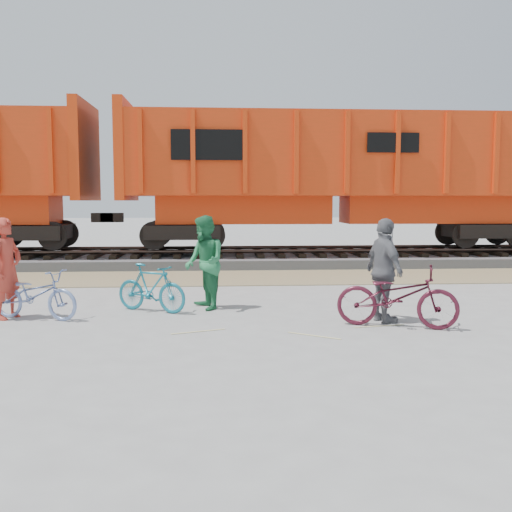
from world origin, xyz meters
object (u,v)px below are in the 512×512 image
Objects in this scene: bicycle_maroon at (397,296)px; person_woman at (385,271)px; bicycle_teal at (151,288)px; person_solo at (7,268)px; hopper_car_center at (336,173)px; person_man at (204,262)px; bicycle_blue at (35,294)px.

person_woman reaches higher than bicycle_maroon.
person_solo is at bearing 129.46° from bicycle_teal.
person_woman is (-1.08, -9.28, -2.11)m from hopper_car_center.
person_man is at bearing 80.36° from bicycle_maroon.
bicycle_blue is 0.85× the size of bicycle_maroon.
bicycle_teal is 0.84× the size of person_man.
bicycle_maroon is at bearing -179.59° from person_woman.
person_solo is 0.99× the size of person_man.
person_woman is (6.07, -0.66, 0.46)m from bicycle_blue.
bicycle_blue is at bearing -129.64° from hopper_car_center.
bicycle_blue is at bearing -83.09° from person_solo.
hopper_car_center reaches higher than bicycle_teal.
hopper_car_center is 10.04m from bicycle_maroon.
bicycle_teal is (-5.18, -8.08, -2.55)m from hopper_car_center.
person_woman is (6.57, -0.76, -0.00)m from person_solo.
person_solo is at bearing -99.04° from person_man.
hopper_car_center is 11.64m from person_solo.
bicycle_blue is 6.26m from bicycle_maroon.
person_woman is at bearing 46.26° from person_man.
bicycle_teal is 4.30m from person_woman.
person_woman is at bearing 33.68° from bicycle_maroon.
person_woman is at bearing -96.62° from hopper_car_center.
person_man is at bearing -49.36° from bicycle_teal.
bicycle_blue is 0.94× the size of person_solo.
bicycle_blue is 3.09m from person_man.
bicycle_maroon is 1.09× the size of person_man.
bicycle_blue is 0.94× the size of person_woman.
person_man is at bearing -117.93° from hopper_car_center.
bicycle_teal is (1.97, 0.54, 0.01)m from bicycle_blue.
person_solo is at bearing 98.22° from bicycle_blue.
bicycle_maroon is 1.10× the size of person_solo.
bicycle_teal is at bearing -98.20° from person_man.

